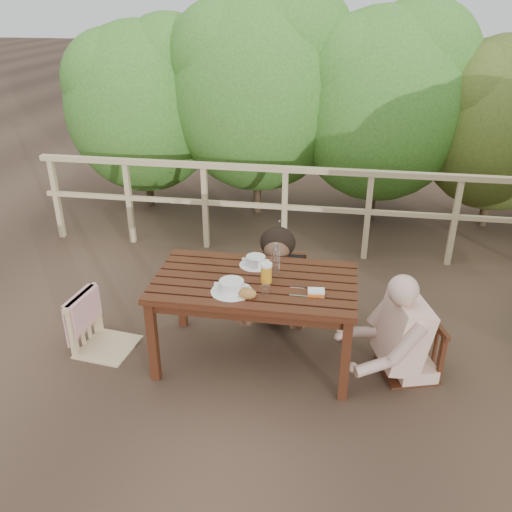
% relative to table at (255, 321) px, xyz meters
% --- Properties ---
extents(ground, '(60.00, 60.00, 0.00)m').
position_rel_table_xyz_m(ground, '(0.00, 0.00, -0.35)').
color(ground, '#50392A').
rests_on(ground, ground).
extents(table, '(1.53, 0.86, 0.71)m').
position_rel_table_xyz_m(table, '(0.00, 0.00, 0.00)').
color(table, '#36190D').
rests_on(table, ground).
extents(chair_left, '(0.50, 0.50, 0.90)m').
position_rel_table_xyz_m(chair_left, '(-1.24, -0.07, 0.09)').
color(chair_left, tan).
rests_on(chair_left, ground).
extents(chair_far, '(0.48, 0.48, 0.94)m').
position_rel_table_xyz_m(chair_far, '(0.09, 0.76, 0.11)').
color(chair_far, '#36190D').
rests_on(chair_far, ground).
extents(chair_right, '(0.52, 0.52, 0.83)m').
position_rel_table_xyz_m(chair_right, '(1.21, 0.03, 0.06)').
color(chair_right, '#36190D').
rests_on(chair_right, ground).
extents(woman, '(0.56, 0.69, 1.37)m').
position_rel_table_xyz_m(woman, '(0.09, 0.78, 0.33)').
color(woman, black).
rests_on(woman, ground).
extents(diner_right, '(0.83, 0.74, 1.41)m').
position_rel_table_xyz_m(diner_right, '(1.24, 0.03, 0.35)').
color(diner_right, beige).
rests_on(diner_right, ground).
extents(railing, '(5.60, 0.10, 1.01)m').
position_rel_table_xyz_m(railing, '(0.00, 2.00, 0.15)').
color(railing, tan).
rests_on(railing, ground).
extents(hedge_row, '(6.60, 1.60, 3.80)m').
position_rel_table_xyz_m(hedge_row, '(0.40, 3.20, 1.55)').
color(hedge_row, '#3A6E25').
rests_on(hedge_row, ground).
extents(soup_near, '(0.30, 0.30, 0.10)m').
position_rel_table_xyz_m(soup_near, '(-0.14, -0.20, 0.41)').
color(soup_near, white).
rests_on(soup_near, table).
extents(soup_far, '(0.26, 0.26, 0.09)m').
position_rel_table_xyz_m(soup_far, '(-0.04, 0.25, 0.40)').
color(soup_far, white).
rests_on(soup_far, table).
extents(bread_roll, '(0.13, 0.10, 0.08)m').
position_rel_table_xyz_m(bread_roll, '(-0.01, -0.26, 0.39)').
color(bread_roll, olive).
rests_on(bread_roll, table).
extents(beer_glass, '(0.09, 0.09, 0.17)m').
position_rel_table_xyz_m(beer_glass, '(0.09, -0.02, 0.44)').
color(beer_glass, '#C68E19').
rests_on(beer_glass, table).
extents(bottle, '(0.07, 0.07, 0.27)m').
position_rel_table_xyz_m(bottle, '(0.14, 0.12, 0.49)').
color(bottle, white).
rests_on(bottle, table).
extents(tumbler, '(0.07, 0.07, 0.08)m').
position_rel_table_xyz_m(tumbler, '(0.11, -0.20, 0.40)').
color(tumbler, white).
rests_on(tumbler, table).
extents(butter_tub, '(0.13, 0.10, 0.05)m').
position_rel_table_xyz_m(butter_tub, '(0.47, -0.15, 0.38)').
color(butter_tub, silver).
rests_on(butter_tub, table).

